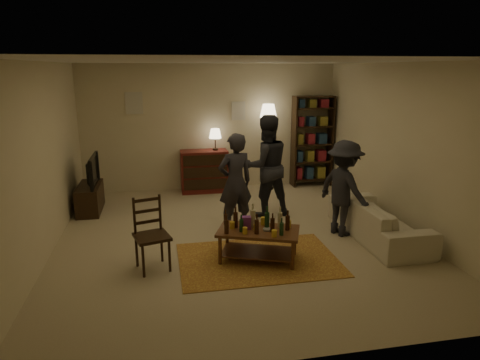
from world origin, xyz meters
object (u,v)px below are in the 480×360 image
object	(u,v)px
dresser	(205,170)
floor_lamp	(268,117)
tv_stand	(90,191)
coffee_table	(258,233)
person_left	(235,182)
person_by_sofa	(344,188)
dining_chair	(150,231)
sofa	(378,219)
person_right	(266,166)
bookshelf	(312,140)

from	to	relation	value
dresser	floor_lamp	bearing A→B (deg)	-2.63
tv_stand	coffee_table	bearing A→B (deg)	-45.78
person_left	person_by_sofa	world-z (taller)	person_left
floor_lamp	person_left	xyz separation A→B (m)	(-1.14, -2.28, -0.78)
dining_chair	sofa	bearing A→B (deg)	-9.31
dresser	person_left	size ratio (longest dim) A/B	0.84
person_by_sofa	floor_lamp	bearing A→B (deg)	-11.12
person_left	dining_chair	bearing A→B (deg)	27.55
sofa	person_by_sofa	bearing A→B (deg)	64.99
tv_stand	sofa	distance (m)	5.14
person_by_sofa	coffee_table	bearing A→B (deg)	92.53
dresser	dining_chair	bearing A→B (deg)	-107.59
dresser	person_right	size ratio (longest dim) A/B	0.75
floor_lamp	person_by_sofa	distance (m)	2.98
dining_chair	person_by_sofa	size ratio (longest dim) A/B	0.65
dining_chair	tv_stand	world-z (taller)	tv_stand
bookshelf	sofa	xyz separation A→B (m)	(-0.05, -3.18, -0.73)
coffee_table	person_right	distance (m)	1.99
tv_stand	person_by_sofa	distance (m)	4.60
coffee_table	tv_stand	bearing A→B (deg)	134.22
tv_stand	person_right	bearing A→B (deg)	-14.60
bookshelf	person_left	world-z (taller)	bookshelf
person_right	tv_stand	bearing A→B (deg)	-22.60
dining_chair	bookshelf	size ratio (longest dim) A/B	0.49
bookshelf	person_by_sofa	bearing A→B (deg)	-100.49
sofa	person_by_sofa	distance (m)	0.72
bookshelf	floor_lamp	size ratio (longest dim) A/B	1.08
tv_stand	person_left	distance (m)	2.91
dresser	person_by_sofa	distance (m)	3.46
tv_stand	bookshelf	distance (m)	4.84
dining_chair	dresser	bearing A→B (deg)	56.52
person_right	person_by_sofa	size ratio (longest dim) A/B	1.19
dining_chair	person_right	world-z (taller)	person_right
person_left	sofa	bearing A→B (deg)	146.85
person_left	person_right	distance (m)	0.91
bookshelf	sofa	bearing A→B (deg)	-90.82
coffee_table	dresser	xyz separation A→B (m)	(-0.33, 3.57, 0.07)
dining_chair	person_by_sofa	xyz separation A→B (m)	(3.01, 0.64, 0.24)
dining_chair	tv_stand	bearing A→B (deg)	97.69
dresser	bookshelf	distance (m)	2.50
tv_stand	sofa	world-z (taller)	tv_stand
dresser	person_by_sofa	bearing A→B (deg)	-56.69
dining_chair	dresser	world-z (taller)	dresser
coffee_table	sofa	bearing A→B (deg)	12.56
dining_chair	person_left	bearing A→B (deg)	25.03
dresser	floor_lamp	world-z (taller)	floor_lamp
floor_lamp	person_by_sofa	bearing A→B (deg)	-79.71
coffee_table	bookshelf	world-z (taller)	bookshelf
dresser	person_left	world-z (taller)	person_left
dresser	person_left	bearing A→B (deg)	-84.08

